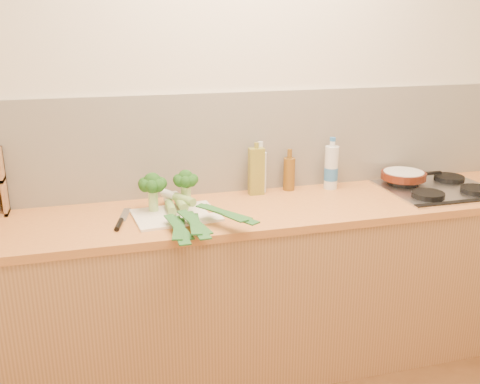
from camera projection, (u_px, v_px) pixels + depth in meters
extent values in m
plane|color=beige|center=(247.00, 118.00, 2.85)|extent=(3.50, 0.00, 3.50)
cube|color=silver|center=(247.00, 142.00, 2.88)|extent=(3.20, 0.02, 0.54)
cube|color=#B17D4A|center=(262.00, 290.00, 2.84)|extent=(3.20, 0.60, 0.86)
cube|color=#CF883D|center=(263.00, 210.00, 2.70)|extent=(3.20, 0.62, 0.04)
cube|color=silver|center=(439.00, 190.00, 2.95)|extent=(0.58, 0.50, 0.01)
cube|color=black|center=(466.00, 201.00, 2.74)|extent=(0.58, 0.04, 0.01)
cylinder|color=black|center=(428.00, 195.00, 2.80)|extent=(0.17, 0.17, 0.03)
cylinder|color=black|center=(477.00, 190.00, 2.87)|extent=(0.17, 0.17, 0.03)
cylinder|color=black|center=(403.00, 182.00, 3.02)|extent=(0.17, 0.17, 0.03)
cylinder|color=black|center=(449.00, 178.00, 3.09)|extent=(0.17, 0.17, 0.03)
cube|color=white|center=(176.00, 215.00, 2.56)|extent=(0.42, 0.33, 0.01)
cylinder|color=#A3CA76|center=(153.00, 201.00, 2.59)|extent=(0.05, 0.05, 0.09)
sphere|color=#173B10|center=(152.00, 181.00, 2.56)|extent=(0.09, 0.09, 0.09)
sphere|color=#173B10|center=(161.00, 184.00, 2.57)|extent=(0.06, 0.06, 0.06)
sphere|color=#173B10|center=(157.00, 182.00, 2.60)|extent=(0.06, 0.06, 0.06)
sphere|color=#173B10|center=(150.00, 182.00, 2.59)|extent=(0.06, 0.06, 0.06)
sphere|color=#173B10|center=(145.00, 184.00, 2.57)|extent=(0.06, 0.06, 0.06)
sphere|color=#173B10|center=(145.00, 186.00, 2.54)|extent=(0.06, 0.06, 0.06)
sphere|color=#173B10|center=(151.00, 187.00, 2.52)|extent=(0.06, 0.06, 0.06)
sphere|color=#173B10|center=(158.00, 186.00, 2.54)|extent=(0.06, 0.06, 0.06)
cylinder|color=#A3CA76|center=(186.00, 196.00, 2.65)|extent=(0.05, 0.05, 0.10)
sphere|color=#173B10|center=(186.00, 177.00, 2.62)|extent=(0.08, 0.08, 0.08)
sphere|color=#173B10|center=(193.00, 179.00, 2.63)|extent=(0.06, 0.06, 0.06)
sphere|color=#173B10|center=(189.00, 178.00, 2.65)|extent=(0.06, 0.06, 0.06)
sphere|color=#173B10|center=(183.00, 178.00, 2.65)|extent=(0.06, 0.06, 0.06)
sphere|color=#173B10|center=(179.00, 180.00, 2.63)|extent=(0.06, 0.06, 0.06)
sphere|color=#173B10|center=(180.00, 181.00, 2.60)|extent=(0.06, 0.06, 0.06)
sphere|color=#173B10|center=(185.00, 182.00, 2.59)|extent=(0.06, 0.06, 0.06)
sphere|color=#173B10|center=(191.00, 181.00, 2.60)|extent=(0.06, 0.06, 0.06)
cylinder|color=white|center=(168.00, 199.00, 2.69)|extent=(0.04, 0.11, 0.04)
cylinder|color=#779F4F|center=(171.00, 207.00, 2.58)|extent=(0.04, 0.14, 0.04)
cube|color=#19471C|center=(179.00, 228.00, 2.32)|extent=(0.10, 0.30, 0.02)
cube|color=#19471C|center=(179.00, 230.00, 2.30)|extent=(0.06, 0.34, 0.01)
cube|color=#19471C|center=(179.00, 227.00, 2.32)|extent=(0.09, 0.28, 0.02)
cylinder|color=white|center=(177.00, 197.00, 2.67)|extent=(0.05, 0.10, 0.04)
cylinder|color=#779F4F|center=(181.00, 204.00, 2.57)|extent=(0.05, 0.13, 0.04)
cube|color=#19471C|center=(195.00, 224.00, 2.32)|extent=(0.08, 0.30, 0.02)
cube|color=#19471C|center=(196.00, 225.00, 2.30)|extent=(0.07, 0.34, 0.01)
cube|color=#19471C|center=(194.00, 222.00, 2.33)|extent=(0.11, 0.28, 0.02)
cylinder|color=white|center=(169.00, 195.00, 2.65)|extent=(0.09, 0.11, 0.04)
cylinder|color=#779F4F|center=(184.00, 200.00, 2.58)|extent=(0.10, 0.13, 0.04)
cube|color=#19471C|center=(225.00, 214.00, 2.39)|extent=(0.15, 0.30, 0.02)
cube|color=#19471C|center=(228.00, 214.00, 2.38)|extent=(0.22, 0.32, 0.01)
cube|color=#19471C|center=(224.00, 212.00, 2.40)|extent=(0.22, 0.24, 0.02)
cube|color=silver|center=(125.00, 215.00, 2.57)|extent=(0.08, 0.19, 0.00)
cylinder|color=black|center=(119.00, 224.00, 2.43)|extent=(0.05, 0.12, 0.02)
cylinder|color=#4C1A0C|center=(403.00, 175.00, 3.03)|extent=(0.25, 0.25, 0.04)
cylinder|color=beige|center=(404.00, 172.00, 3.02)|extent=(0.22, 0.22, 0.00)
cube|color=black|center=(431.00, 173.00, 3.07)|extent=(0.13, 0.02, 0.02)
cube|color=#A87948|center=(3.00, 181.00, 2.55)|extent=(0.02, 0.11, 0.33)
cube|color=olive|center=(256.00, 171.00, 2.85)|extent=(0.08, 0.05, 0.25)
cylinder|color=olive|center=(257.00, 145.00, 2.81)|extent=(0.02, 0.02, 0.03)
cylinder|color=silver|center=(260.00, 172.00, 2.89)|extent=(0.07, 0.07, 0.22)
cylinder|color=silver|center=(260.00, 147.00, 2.85)|extent=(0.03, 0.03, 0.06)
cylinder|color=brown|center=(289.00, 174.00, 2.94)|extent=(0.06, 0.06, 0.18)
cylinder|color=brown|center=(290.00, 154.00, 2.90)|extent=(0.03, 0.03, 0.05)
cylinder|color=silver|center=(331.00, 168.00, 2.95)|extent=(0.08, 0.08, 0.24)
cylinder|color=silver|center=(332.00, 144.00, 2.91)|extent=(0.03, 0.03, 0.03)
cylinder|color=#2E6AB0|center=(331.00, 174.00, 2.97)|extent=(0.08, 0.08, 0.07)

